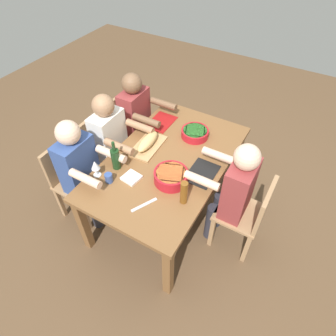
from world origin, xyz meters
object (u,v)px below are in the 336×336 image
Objects in this scene: chair_near_right at (72,177)px; cup_near_right at (109,178)px; diner_near_right at (82,168)px; napkin_stack at (131,178)px; chair_near_left at (126,128)px; serving_bowl_greens at (195,133)px; beer_bottle at (184,193)px; chair_far_center at (249,213)px; diner_near_center at (113,140)px; chair_near_center at (102,150)px; wine_glass at (95,166)px; cutting_board at (148,146)px; dining_table at (168,166)px; serving_bowl_fruit at (171,176)px; diner_near_left at (138,117)px; diner_far_center at (233,189)px; bread_loaf at (148,142)px; wine_bottle at (116,158)px.

chair_near_right reaches higher than cup_near_right.
diner_near_right is 8.57× the size of napkin_stack.
serving_bowl_greens is at bearing 87.90° from chair_near_left.
serving_bowl_greens is at bearing -159.84° from beer_bottle.
beer_bottle is (0.78, 0.29, 0.07)m from serving_bowl_greens.
chair_far_center is 1.08m from napkin_stack.
serving_bowl_greens is (-0.42, 0.71, 0.09)m from diner_near_center.
wine_glass is at bearing 39.46° from chair_near_center.
chair_near_center is 0.81m from napkin_stack.
cutting_board is at bearing 131.87° from chair_near_right.
wine_glass is at bearing -93.00° from cup_near_right.
chair_near_center is at bearing -90.00° from dining_table.
diner_near_left is at bearing -130.00° from serving_bowl_fruit.
dining_table is 0.84m from chair_near_center.
diner_far_center reaches higher than napkin_stack.
chair_near_right is 1.06m from serving_bowl_fruit.
diner_far_center is at bearing 90.00° from chair_near_center.
cutting_board is (0.40, 0.57, 0.27)m from chair_near_left.
diner_far_center is 1.00× the size of diner_near_center.
chair_near_left is 0.91m from chair_near_right.
chair_near_right is 0.83m from bread_loaf.
diner_near_center is (0.00, -1.29, 0.00)m from diner_far_center.
chair_near_center is 0.45m from chair_near_right.
napkin_stack is at bearing -65.56° from diner_far_center.
cup_near_right is 0.19m from napkin_stack.
diner_far_center is at bearing 113.45° from serving_bowl_fruit.
chair_near_center reaches higher than dining_table.
diner_near_right is at bearing -64.49° from wine_bottle.
serving_bowl_fruit is at bearing 55.72° from chair_near_left.
wine_glass is (0.16, -0.09, 0.01)m from wine_bottle.
chair_near_center is 2.12× the size of cutting_board.
diner_near_left is at bearing 180.00° from diner_near_center.
cup_near_right is (0.94, 0.34, 0.09)m from diner_near_left.
cutting_board is (-0.06, -0.90, 0.05)m from diner_far_center.
chair_far_center reaches higher than cutting_board.
serving_bowl_greens is 0.48m from bread_loaf.
wine_bottle is (0.37, -0.09, 0.10)m from cutting_board.
chair_near_center is (-0.00, -1.65, 0.00)m from chair_far_center.
serving_bowl_fruit reaches higher than serving_bowl_greens.
diner_near_right is 4.14× the size of wine_bottle.
serving_bowl_fruit is (0.67, 0.98, 0.32)m from chair_near_left.
bread_loaf is 0.43m from napkin_stack.
chair_near_right is (0.45, -1.65, 0.00)m from chair_far_center.
wine_bottle is 2.07× the size of napkin_stack.
diner_near_right is at bearing -79.25° from napkin_stack.
beer_bottle reaches higher than cutting_board.
bread_loaf is at bearing -123.59° from serving_bowl_fruit.
diner_far_center reaches higher than dining_table.
diner_far_center is 1.41× the size of chair_near_center.
dining_table is 0.54m from beer_bottle.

